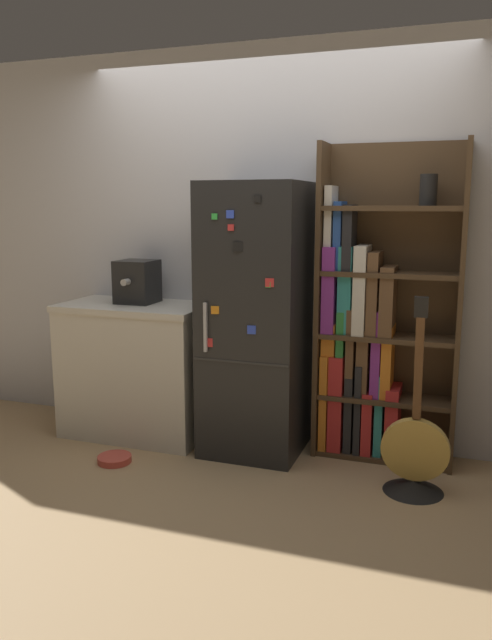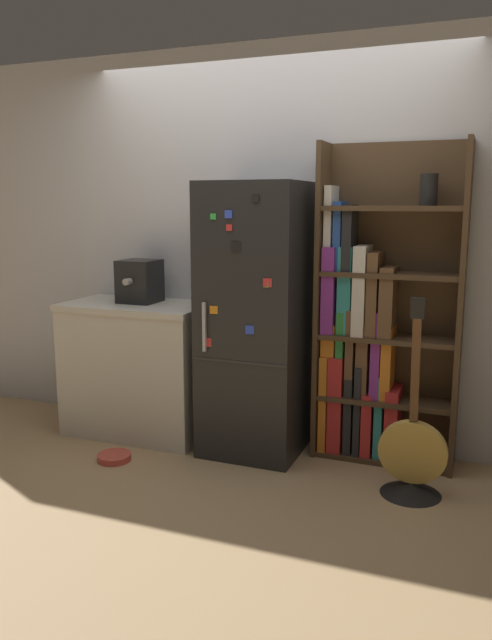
% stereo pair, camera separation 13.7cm
% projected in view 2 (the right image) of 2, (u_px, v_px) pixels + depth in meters
% --- Properties ---
extents(ground_plane, '(16.00, 16.00, 0.00)m').
position_uv_depth(ground_plane, '(246.00, 458.00, 3.95)').
color(ground_plane, tan).
extents(wall_back, '(8.00, 0.05, 2.60)m').
position_uv_depth(wall_back, '(272.00, 247.00, 4.15)').
color(wall_back, silver).
rests_on(wall_back, ground_plane).
extents(refrigerator, '(0.61, 0.60, 1.72)m').
position_uv_depth(refrigerator, '(255.00, 320.00, 3.94)').
color(refrigerator, black).
rests_on(refrigerator, ground_plane).
extents(bookshelf, '(0.86, 0.29, 1.95)m').
position_uv_depth(bookshelf, '(372.00, 331.00, 3.85)').
color(bookshelf, '#4C3823').
rests_on(bookshelf, ground_plane).
extents(kitchen_counter, '(1.00, 0.58, 0.92)m').
position_uv_depth(kitchen_counter, '(139.00, 368.00, 4.33)').
color(kitchen_counter, beige).
rests_on(kitchen_counter, ground_plane).
extents(espresso_machine, '(0.25, 0.31, 0.29)m').
position_uv_depth(espresso_machine, '(140.00, 281.00, 4.27)').
color(espresso_machine, black).
rests_on(espresso_machine, kitchen_counter).
extents(guitar, '(0.37, 0.34, 1.12)m').
position_uv_depth(guitar, '(412.00, 466.00, 3.43)').
color(guitar, black).
rests_on(guitar, ground_plane).
extents(pet_bowl, '(0.21, 0.21, 0.04)m').
position_uv_depth(pet_bowl, '(114.00, 457.00, 3.91)').
color(pet_bowl, '#D84C3F').
rests_on(pet_bowl, ground_plane).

